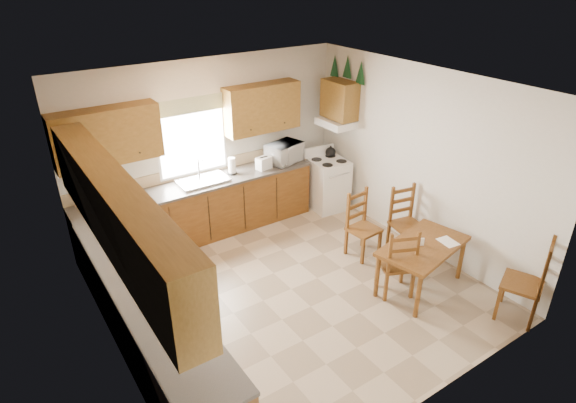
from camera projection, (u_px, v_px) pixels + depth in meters
floor at (291, 289)px, 6.45m from camera, size 4.50×4.50×0.00m
ceiling at (292, 88)px, 5.23m from camera, size 4.50×4.50×0.00m
wall_left at (103, 257)px, 4.71m from camera, size 4.50×4.50×0.00m
wall_right at (420, 160)px, 6.96m from camera, size 4.50×4.50×0.00m
wall_back at (210, 146)px, 7.50m from camera, size 4.50×4.50×0.00m
wall_front at (438, 295)px, 4.18m from camera, size 4.50×4.50×0.00m
lower_cab_back at (201, 211)px, 7.50m from camera, size 3.75×0.60×0.88m
lower_cab_left at (150, 325)px, 5.16m from camera, size 0.60×3.60×0.88m
counter_back at (199, 184)px, 7.29m from camera, size 3.75×0.63×0.04m
counter_left at (144, 291)px, 4.96m from camera, size 0.63×3.60×0.04m
backsplash at (190, 171)px, 7.46m from camera, size 3.75×0.01×0.18m
upper_cab_back_left at (107, 136)px, 6.38m from camera, size 1.41×0.33×0.75m
upper_cab_back_right at (262, 108)px, 7.58m from camera, size 1.25×0.33×0.75m
upper_cab_left at (116, 213)px, 4.46m from camera, size 0.33×3.60×0.75m
upper_cab_stove at (340, 100)px, 7.85m from camera, size 0.33×0.62×0.62m
range_hood at (336, 123)px, 7.99m from camera, size 0.44×0.62×0.12m
window_frame at (192, 138)px, 7.24m from camera, size 1.13×0.02×1.18m
window_pane at (192, 138)px, 7.23m from camera, size 1.05×0.01×1.10m
window_valance at (190, 106)px, 6.99m from camera, size 1.19×0.01×0.24m
sink_basin at (203, 181)px, 7.31m from camera, size 0.75×0.45×0.04m
pine_decal_a at (361, 72)px, 7.46m from camera, size 0.22×0.22×0.36m
pine_decal_b at (347, 66)px, 7.68m from camera, size 0.22×0.22×0.36m
pine_decal_c at (335, 66)px, 7.93m from camera, size 0.22×0.22×0.36m
stove at (328, 185)px, 8.38m from camera, size 0.64×0.66×0.87m
coffeemaker at (93, 198)px, 6.45m from camera, size 0.29×0.31×0.35m
paper_towel at (232, 166)px, 7.54m from camera, size 0.12×0.12×0.27m
toaster at (264, 163)px, 7.74m from camera, size 0.27×0.20×0.20m
microwave at (284, 153)px, 7.97m from camera, size 0.63×0.52×0.33m
dining_table at (420, 266)px, 6.35m from camera, size 1.37×0.96×0.67m
chair_near_left at (396, 260)px, 6.19m from camera, size 0.54×0.53×0.99m
chair_near_right at (524, 279)px, 5.72m from camera, size 0.61×0.59×1.12m
chair_far_left at (364, 225)px, 6.98m from camera, size 0.45×0.43×0.99m
chair_far_right at (407, 221)px, 7.08m from camera, size 0.49×0.48×1.01m
table_paper at (448, 242)px, 6.26m from camera, size 0.23×0.28×0.00m
table_card at (421, 242)px, 6.15m from camera, size 0.08×0.05×0.11m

